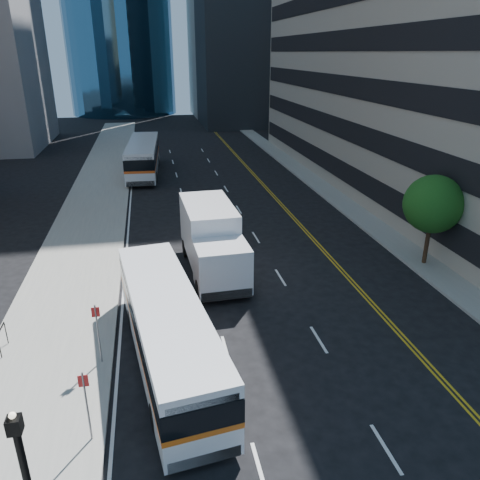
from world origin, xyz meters
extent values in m
plane|color=black|center=(0.00, 0.00, 0.00)|extent=(160.00, 160.00, 0.00)
cube|color=gray|center=(-10.50, 25.00, 0.07)|extent=(5.00, 90.00, 0.15)
cube|color=gray|center=(9.00, 25.00, 0.07)|extent=(2.00, 90.00, 0.15)
cylinder|color=#332114|center=(9.00, 8.00, 1.25)|extent=(0.24, 0.24, 2.20)
sphere|color=#184814|center=(9.00, 8.00, 3.65)|extent=(3.20, 3.20, 3.20)
cube|color=black|center=(-9.00, -6.00, 4.53)|extent=(0.28, 0.28, 0.36)
cube|color=white|center=(-5.81, 1.61, 0.82)|extent=(3.85, 11.20, 1.01)
cube|color=#D95D14|center=(-5.81, 1.61, 1.42)|extent=(3.88, 11.22, 0.20)
cube|color=black|center=(-5.81, 1.61, 1.92)|extent=(3.88, 11.22, 0.82)
cube|color=white|center=(-5.81, 1.61, 2.61)|extent=(3.85, 11.20, 0.46)
cylinder|color=black|center=(-6.42, -1.79, 0.46)|extent=(0.40, 0.94, 0.91)
cylinder|color=black|center=(-4.30, -1.50, 0.46)|extent=(0.40, 0.94, 0.91)
cylinder|color=black|center=(-7.27, 4.37, 0.46)|extent=(0.40, 0.94, 0.91)
cylinder|color=black|center=(-5.15, 4.66, 0.46)|extent=(0.40, 0.94, 0.91)
cube|color=white|center=(-6.60, 33.22, 0.92)|extent=(3.39, 12.42, 1.13)
cube|color=#E25115|center=(-6.60, 33.22, 1.59)|extent=(3.41, 12.44, 0.23)
cube|color=black|center=(-6.60, 33.22, 2.15)|extent=(3.41, 12.44, 0.92)
cube|color=white|center=(-6.60, 33.22, 2.92)|extent=(3.39, 12.42, 0.51)
cylinder|color=black|center=(-8.03, 29.62, 0.51)|extent=(0.37, 1.04, 1.02)
cylinder|color=black|center=(-5.61, 29.47, 0.51)|extent=(0.37, 1.04, 1.02)
cylinder|color=black|center=(-7.61, 36.57, 0.51)|extent=(0.37, 1.04, 1.02)
cylinder|color=black|center=(-5.20, 36.42, 0.51)|extent=(0.37, 1.04, 1.02)
cube|color=silver|center=(-2.90, 6.70, 1.57)|extent=(2.69, 2.48, 2.27)
cube|color=black|center=(-2.86, 5.67, 2.00)|extent=(2.40, 0.16, 1.19)
cube|color=silver|center=(-3.05, 10.48, 2.22)|extent=(2.80, 5.29, 2.81)
cube|color=black|center=(-3.00, 9.29, 0.59)|extent=(2.28, 7.21, 0.27)
cylinder|color=black|center=(-4.06, 6.43, 0.52)|extent=(0.34, 1.05, 1.04)
cylinder|color=black|center=(-1.71, 6.53, 0.52)|extent=(0.34, 1.05, 1.04)
cylinder|color=black|center=(-4.28, 11.84, 0.52)|extent=(0.34, 1.05, 1.04)
cylinder|color=black|center=(-1.93, 11.93, 0.52)|extent=(0.34, 1.05, 1.04)
camera|label=1|loc=(-6.01, -13.88, 11.35)|focal=35.00mm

